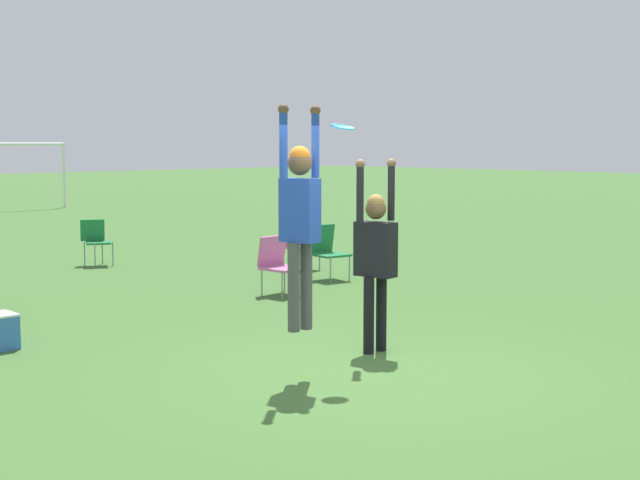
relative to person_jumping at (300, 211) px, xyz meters
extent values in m
plane|color=#3D662D|center=(0.64, -0.23, -1.67)|extent=(120.00, 120.00, 0.00)
cylinder|color=#4C4C51|center=(-0.08, 0.00, -0.74)|extent=(0.12, 0.12, 0.88)
cylinder|color=#4C4C51|center=(0.08, 0.00, -0.74)|extent=(0.12, 0.12, 0.88)
cube|color=blue|center=(0.00, 0.00, 0.01)|extent=(0.26, 0.40, 0.62)
sphere|color=brown|center=(0.00, 0.00, 0.47)|extent=(0.24, 0.24, 0.24)
sphere|color=orange|center=(0.00, 0.00, 0.53)|extent=(0.20, 0.20, 0.20)
cylinder|color=blue|center=(-0.21, 0.00, 0.65)|extent=(0.08, 0.08, 0.66)
sphere|color=brown|center=(-0.21, 0.00, 0.98)|extent=(0.10, 0.10, 0.10)
cylinder|color=blue|center=(0.21, 0.00, 0.65)|extent=(0.08, 0.08, 0.66)
sphere|color=brown|center=(0.21, 0.00, 0.98)|extent=(0.10, 0.10, 0.10)
cylinder|color=black|center=(1.26, 0.24, -1.24)|extent=(0.12, 0.12, 0.86)
cylinder|color=black|center=(1.47, 0.24, -1.24)|extent=(0.12, 0.12, 0.86)
cube|color=black|center=(1.37, 0.24, -0.51)|extent=(0.28, 0.49, 0.61)
sphere|color=brown|center=(1.37, 0.24, -0.06)|extent=(0.23, 0.23, 0.23)
sphere|color=olive|center=(1.37, 0.24, 0.00)|extent=(0.20, 0.20, 0.20)
cylinder|color=black|center=(1.11, 0.24, 0.12)|extent=(0.08, 0.08, 0.64)
sphere|color=brown|center=(1.11, 0.24, 0.44)|extent=(0.10, 0.10, 0.10)
cylinder|color=black|center=(1.62, 0.24, 0.12)|extent=(0.08, 0.08, 0.64)
sphere|color=brown|center=(1.62, 0.24, 0.44)|extent=(0.10, 0.10, 0.10)
cylinder|color=#2D9EDB|center=(0.60, 0.02, 0.82)|extent=(0.25, 0.25, 0.07)
cylinder|color=gray|center=(2.62, 8.48, -1.44)|extent=(0.02, 0.02, 0.46)
cylinder|color=gray|center=(3.00, 8.48, -1.44)|extent=(0.02, 0.02, 0.46)
cylinder|color=gray|center=(2.62, 8.86, -1.44)|extent=(0.02, 0.02, 0.46)
cylinder|color=gray|center=(3.00, 8.86, -1.44)|extent=(0.02, 0.02, 0.46)
cube|color=#1E753D|center=(2.81, 8.67, -1.23)|extent=(0.61, 0.61, 0.04)
cube|color=#1E753D|center=(2.81, 8.88, -1.00)|extent=(0.45, 0.31, 0.42)
cylinder|color=gray|center=(4.96, 5.32, -1.44)|extent=(0.02, 0.02, 0.45)
cylinder|color=gray|center=(5.43, 5.32, -1.44)|extent=(0.02, 0.02, 0.45)
cylinder|color=gray|center=(4.96, 5.79, -1.44)|extent=(0.02, 0.02, 0.45)
cylinder|color=gray|center=(5.43, 5.79, -1.44)|extent=(0.02, 0.02, 0.45)
cube|color=#C666A3|center=(5.20, 5.56, -1.24)|extent=(0.69, 0.69, 0.04)
cube|color=#C666A3|center=(5.20, 5.82, -1.04)|extent=(0.56, 0.25, 0.37)
cylinder|color=gray|center=(2.90, 3.52, -1.45)|extent=(0.02, 0.02, 0.43)
cylinder|color=gray|center=(3.37, 3.52, -1.45)|extent=(0.02, 0.02, 0.43)
cylinder|color=gray|center=(2.90, 3.99, -1.45)|extent=(0.02, 0.02, 0.43)
cylinder|color=gray|center=(3.37, 3.99, -1.45)|extent=(0.02, 0.02, 0.43)
cube|color=#C666A3|center=(3.14, 3.76, -1.25)|extent=(0.59, 0.59, 0.04)
cube|color=#C666A3|center=(3.14, 4.01, -1.00)|extent=(0.56, 0.16, 0.47)
cylinder|color=gray|center=(4.50, 4.10, -1.44)|extent=(0.02, 0.02, 0.45)
cylinder|color=gray|center=(4.96, 4.10, -1.44)|extent=(0.02, 0.02, 0.45)
cylinder|color=gray|center=(4.50, 4.56, -1.44)|extent=(0.02, 0.02, 0.45)
cylinder|color=gray|center=(4.96, 4.56, -1.44)|extent=(0.02, 0.02, 0.45)
cube|color=#1E753D|center=(4.73, 4.33, -1.23)|extent=(0.61, 0.61, 0.04)
cube|color=#1E753D|center=(4.73, 4.58, -0.97)|extent=(0.55, 0.20, 0.49)
cylinder|color=white|center=(10.02, 23.41, -0.52)|extent=(0.10, 0.10, 2.30)
camera|label=1|loc=(-5.88, -6.34, 0.66)|focal=50.00mm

